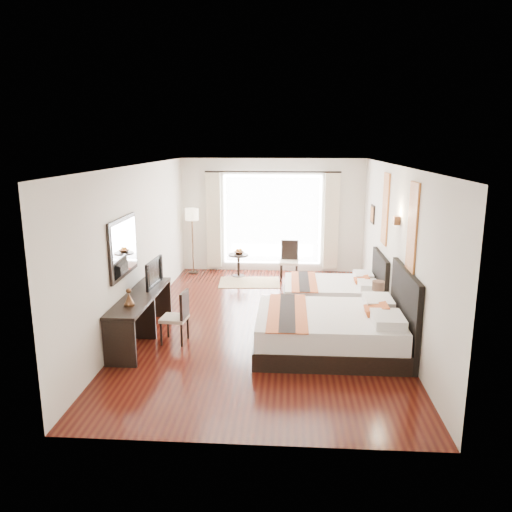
# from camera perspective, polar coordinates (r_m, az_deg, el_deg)

# --- Properties ---
(floor) EXTENTS (4.50, 7.50, 0.01)m
(floor) POSITION_cam_1_polar(r_m,az_deg,el_deg) (9.11, 0.97, -7.60)
(floor) COLOR #340C09
(floor) RESTS_ON ground
(ceiling) EXTENTS (4.50, 7.50, 0.02)m
(ceiling) POSITION_cam_1_polar(r_m,az_deg,el_deg) (8.54, 1.05, 10.25)
(ceiling) COLOR white
(ceiling) RESTS_ON wall_headboard
(wall_headboard) EXTENTS (0.01, 7.50, 2.80)m
(wall_headboard) POSITION_cam_1_polar(r_m,az_deg,el_deg) (8.89, 15.61, 0.84)
(wall_headboard) COLOR silver
(wall_headboard) RESTS_ON floor
(wall_desk) EXTENTS (0.01, 7.50, 2.80)m
(wall_desk) POSITION_cam_1_polar(r_m,az_deg,el_deg) (9.10, -13.25, 1.25)
(wall_desk) COLOR silver
(wall_desk) RESTS_ON floor
(wall_window) EXTENTS (4.50, 0.01, 2.80)m
(wall_window) POSITION_cam_1_polar(r_m,az_deg,el_deg) (12.40, 1.88, 4.63)
(wall_window) COLOR silver
(wall_window) RESTS_ON floor
(wall_entry) EXTENTS (4.50, 0.01, 2.80)m
(wall_entry) POSITION_cam_1_polar(r_m,az_deg,el_deg) (5.12, -1.11, -7.56)
(wall_entry) COLOR silver
(wall_entry) RESTS_ON floor
(window_glass) EXTENTS (2.40, 0.02, 2.20)m
(window_glass) POSITION_cam_1_polar(r_m,az_deg,el_deg) (12.40, 1.87, 4.16)
(window_glass) COLOR white
(window_glass) RESTS_ON wall_window
(sheer_curtain) EXTENTS (2.30, 0.02, 2.10)m
(sheer_curtain) POSITION_cam_1_polar(r_m,az_deg,el_deg) (12.34, 1.86, 4.12)
(sheer_curtain) COLOR white
(sheer_curtain) RESTS_ON wall_window
(drape_left) EXTENTS (0.35, 0.14, 2.35)m
(drape_left) POSITION_cam_1_polar(r_m,az_deg,el_deg) (12.44, -4.85, 4.06)
(drape_left) COLOR beige
(drape_left) RESTS_ON floor
(drape_right) EXTENTS (0.35, 0.14, 2.35)m
(drape_right) POSITION_cam_1_polar(r_m,az_deg,el_deg) (12.34, 8.61, 3.89)
(drape_right) COLOR beige
(drape_right) RESTS_ON floor
(art_panel_near) EXTENTS (0.03, 0.50, 1.35)m
(art_panel_near) POSITION_cam_1_polar(r_m,az_deg,el_deg) (7.69, 17.44, 3.06)
(art_panel_near) COLOR maroon
(art_panel_near) RESTS_ON wall_headboard
(art_panel_far) EXTENTS (0.03, 0.50, 1.35)m
(art_panel_far) POSITION_cam_1_polar(r_m,az_deg,el_deg) (9.76, 14.57, 5.22)
(art_panel_far) COLOR maroon
(art_panel_far) RESTS_ON wall_headboard
(wall_sconce) EXTENTS (0.10, 0.14, 0.14)m
(wall_sconce) POSITION_cam_1_polar(r_m,az_deg,el_deg) (8.57, 15.76, 3.93)
(wall_sconce) COLOR #4A2D1A
(wall_sconce) RESTS_ON wall_headboard
(mirror_frame) EXTENTS (0.04, 1.25, 0.95)m
(mirror_frame) POSITION_cam_1_polar(r_m,az_deg,el_deg) (8.23, -14.94, 1.00)
(mirror_frame) COLOR black
(mirror_frame) RESTS_ON wall_desk
(mirror_glass) EXTENTS (0.01, 1.12, 0.82)m
(mirror_glass) POSITION_cam_1_polar(r_m,az_deg,el_deg) (8.22, -14.77, 1.00)
(mirror_glass) COLOR white
(mirror_glass) RESTS_ON mirror_frame
(bed_near) EXTENTS (2.32, 1.81, 1.31)m
(bed_near) POSITION_cam_1_polar(r_m,az_deg,el_deg) (7.94, 8.96, -8.29)
(bed_near) COLOR black
(bed_near) RESTS_ON floor
(bed_far) EXTENTS (1.92, 1.49, 1.07)m
(bed_far) POSITION_cam_1_polar(r_m,az_deg,el_deg) (9.99, 9.02, -4.16)
(bed_far) COLOR black
(bed_far) RESTS_ON floor
(nightstand) EXTENTS (0.40, 0.49, 0.47)m
(nightstand) POSITION_cam_1_polar(r_m,az_deg,el_deg) (8.94, 13.79, -6.75)
(nightstand) COLOR black
(nightstand) RESTS_ON floor
(table_lamp) EXTENTS (0.21, 0.21, 0.34)m
(table_lamp) POSITION_cam_1_polar(r_m,az_deg,el_deg) (8.90, 13.79, -3.48)
(table_lamp) COLOR black
(table_lamp) RESTS_ON nightstand
(vase) EXTENTS (0.15, 0.15, 0.13)m
(vase) POSITION_cam_1_polar(r_m,az_deg,el_deg) (8.66, 14.17, -5.14)
(vase) COLOR black
(vase) RESTS_ON nightstand
(console_desk) EXTENTS (0.50, 2.20, 0.76)m
(console_desk) POSITION_cam_1_polar(r_m,az_deg,el_deg) (8.47, -12.99, -6.79)
(console_desk) COLOR black
(console_desk) RESTS_ON floor
(television) EXTENTS (0.15, 0.82, 0.47)m
(television) POSITION_cam_1_polar(r_m,az_deg,el_deg) (8.79, -12.05, -1.85)
(television) COLOR black
(television) RESTS_ON console_desk
(bronze_figurine) EXTENTS (0.18, 0.18, 0.24)m
(bronze_figurine) POSITION_cam_1_polar(r_m,az_deg,el_deg) (7.83, -14.32, -4.69)
(bronze_figurine) COLOR #4A2D1A
(bronze_figurine) RESTS_ON console_desk
(desk_chair) EXTENTS (0.44, 0.44, 0.87)m
(desk_chair) POSITION_cam_1_polar(r_m,az_deg,el_deg) (8.27, -9.16, -7.96)
(desk_chair) COLOR #BAA68F
(desk_chair) RESTS_ON floor
(floor_lamp) EXTENTS (0.32, 0.32, 1.61)m
(floor_lamp) POSITION_cam_1_polar(r_m,az_deg,el_deg) (12.24, -7.33, 4.25)
(floor_lamp) COLOR black
(floor_lamp) RESTS_ON floor
(side_table) EXTENTS (0.48, 0.48, 0.55)m
(side_table) POSITION_cam_1_polar(r_m,az_deg,el_deg) (12.04, -2.01, -1.07)
(side_table) COLOR black
(side_table) RESTS_ON floor
(fruit_bowl) EXTENTS (0.31, 0.31, 0.06)m
(fruit_bowl) POSITION_cam_1_polar(r_m,az_deg,el_deg) (12.01, -1.96, 0.39)
(fruit_bowl) COLOR #422617
(fruit_bowl) RESTS_ON side_table
(window_chair) EXTENTS (0.45, 0.45, 0.92)m
(window_chair) POSITION_cam_1_polar(r_m,az_deg,el_deg) (11.78, 3.79, -1.39)
(window_chair) COLOR #BAA68F
(window_chair) RESTS_ON floor
(jute_rug) EXTENTS (1.44, 1.03, 0.01)m
(jute_rug) POSITION_cam_1_polar(r_m,az_deg,el_deg) (11.57, -0.75, -3.03)
(jute_rug) COLOR tan
(jute_rug) RESTS_ON floor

